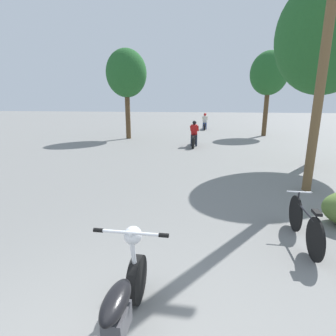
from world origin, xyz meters
TOP-DOWN VIEW (x-y plane):
  - utility_pole at (3.79, 6.17)m, footprint 1.10×0.24m
  - roadside_tree_right_near at (4.96, 9.35)m, footprint 3.50×3.15m
  - roadside_tree_right_far at (4.93, 18.61)m, footprint 2.58×2.32m
  - roadside_tree_left at (-4.41, 15.68)m, footprint 2.62×2.35m
  - motorcycle_foreground at (0.18, 0.64)m, footprint 0.87×2.02m
  - motorcycle_rider_lead at (0.16, 13.22)m, footprint 0.50×2.17m
  - motorcycle_rider_far at (0.56, 22.42)m, footprint 0.50×2.12m
  - bicycle_parked at (2.71, 3.08)m, footprint 0.44×1.70m

SIDE VIEW (x-z plane):
  - bicycle_parked at x=2.71m, z-range -0.03..0.79m
  - motorcycle_foreground at x=0.18m, z-range -0.11..0.95m
  - motorcycle_rider_lead at x=0.16m, z-range -0.18..1.24m
  - motorcycle_rider_far at x=0.56m, z-range -0.17..1.27m
  - utility_pole at x=3.79m, z-range 0.09..7.42m
  - roadside_tree_left at x=-4.41m, z-range 1.30..7.00m
  - roadside_tree_right_far at x=4.93m, z-range 1.38..7.21m
  - roadside_tree_right_near at x=4.96m, z-range 1.31..8.01m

